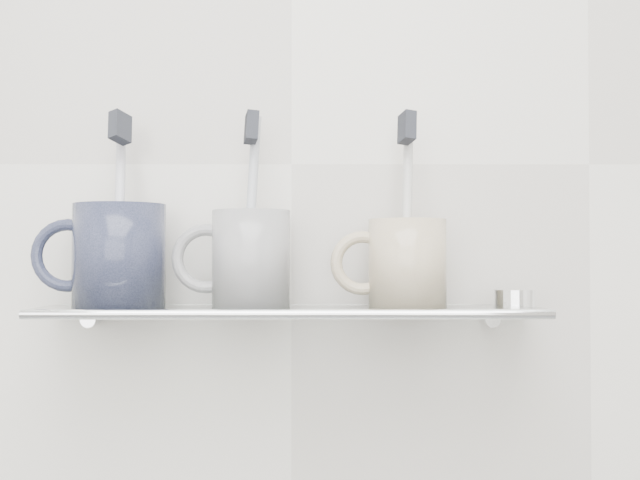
{
  "coord_description": "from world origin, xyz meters",
  "views": [
    {
      "loc": [
        0.03,
        0.15,
        1.14
      ],
      "look_at": [
        0.03,
        1.04,
        1.17
      ],
      "focal_mm": 50.0,
      "sensor_mm": 36.0,
      "label": 1
    }
  ],
  "objects_px": {
    "shelf_glass": "(290,311)",
    "mug_right": "(407,263)",
    "mug_left": "(119,255)",
    "mug_center": "(251,259)"
  },
  "relations": [
    {
      "from": "mug_left",
      "to": "mug_right",
      "type": "relative_size",
      "value": 1.17
    },
    {
      "from": "shelf_glass",
      "to": "mug_right",
      "type": "height_order",
      "value": "mug_right"
    },
    {
      "from": "shelf_glass",
      "to": "mug_right",
      "type": "xyz_separation_m",
      "value": [
        0.12,
        0.0,
        0.05
      ]
    },
    {
      "from": "mug_left",
      "to": "mug_right",
      "type": "xyz_separation_m",
      "value": [
        0.29,
        0.0,
        -0.01
      ]
    },
    {
      "from": "shelf_glass",
      "to": "mug_right",
      "type": "bearing_deg",
      "value": 2.42
    },
    {
      "from": "shelf_glass",
      "to": "mug_center",
      "type": "relative_size",
      "value": 5.16
    },
    {
      "from": "mug_right",
      "to": "shelf_glass",
      "type": "bearing_deg",
      "value": 179.67
    },
    {
      "from": "shelf_glass",
      "to": "mug_left",
      "type": "bearing_deg",
      "value": 178.33
    },
    {
      "from": "mug_left",
      "to": "mug_center",
      "type": "height_order",
      "value": "mug_left"
    },
    {
      "from": "mug_center",
      "to": "mug_left",
      "type": "bearing_deg",
      "value": 158.67
    }
  ]
}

